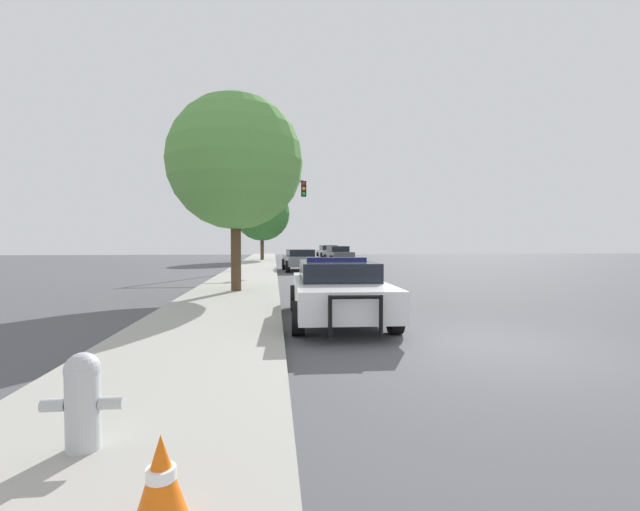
{
  "coord_description": "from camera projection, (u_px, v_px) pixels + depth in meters",
  "views": [
    {
      "loc": [
        -3.77,
        -6.79,
        1.77
      ],
      "look_at": [
        -0.81,
        20.55,
        0.91
      ],
      "focal_mm": 24.0,
      "sensor_mm": 36.0,
      "label": 1
    }
  ],
  "objects": [
    {
      "name": "traffic_light",
      "position": [
        266.0,
        205.0,
        24.95
      ],
      "size": [
        4.01,
        0.35,
        5.38
      ],
      "color": "#424247",
      "rests_on": "sidewalk_left"
    },
    {
      "name": "car_background_midblock",
      "position": [
        300.0,
        259.0,
        26.3
      ],
      "size": [
        2.14,
        4.78,
        1.33
      ],
      "rotation": [
        0.0,
        0.0,
        0.05
      ],
      "color": "slate",
      "rests_on": "ground_plane"
    },
    {
      "name": "car_background_distant",
      "position": [
        328.0,
        251.0,
        46.09
      ],
      "size": [
        2.21,
        4.64,
        1.44
      ],
      "rotation": [
        0.0,
        0.0,
        0.04
      ],
      "color": "#B7B7BC",
      "rests_on": "ground_plane"
    },
    {
      "name": "sidewalk_left",
      "position": [
        188.0,
        352.0,
        6.65
      ],
      "size": [
        3.0,
        110.0,
        0.13
      ],
      "color": "#A3A099",
      "rests_on": "ground_plane"
    },
    {
      "name": "car_background_oncoming",
      "position": [
        338.0,
        254.0,
        36.31
      ],
      "size": [
        2.18,
        4.74,
        1.43
      ],
      "rotation": [
        0.0,
        0.0,
        3.2
      ],
      "color": "#474C51",
      "rests_on": "ground_plane"
    },
    {
      "name": "ground_plane",
      "position": [
        499.0,
        347.0,
        7.2
      ],
      "size": [
        110.0,
        110.0,
        0.0
      ],
      "primitive_type": "plane",
      "color": "#4F4F54"
    },
    {
      "name": "tree_sidewalk_far",
      "position": [
        262.0,
        213.0,
        39.81
      ],
      "size": [
        5.15,
        5.15,
        6.92
      ],
      "color": "#4C3823",
      "rests_on": "sidewalk_left"
    },
    {
      "name": "tree_sidewalk_near",
      "position": [
        235.0,
        162.0,
        14.3
      ],
      "size": [
        4.52,
        4.52,
        6.59
      ],
      "color": "#4C3823",
      "rests_on": "sidewalk_left"
    },
    {
      "name": "traffic_cone",
      "position": [
        161.0,
        478.0,
        2.51
      ],
      "size": [
        0.32,
        0.32,
        0.51
      ],
      "color": "orange",
      "rests_on": "sidewalk_left"
    },
    {
      "name": "fire_hydrant",
      "position": [
        83.0,
        398.0,
        3.37
      ],
      "size": [
        0.61,
        0.27,
        0.77
      ],
      "color": "#B7BCC1",
      "rests_on": "sidewalk_left"
    },
    {
      "name": "police_car",
      "position": [
        338.0,
        288.0,
        9.69
      ],
      "size": [
        2.22,
        5.0,
        1.42
      ],
      "rotation": [
        0.0,
        0.0,
        3.11
      ],
      "color": "white",
      "rests_on": "ground_plane"
    }
  ]
}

